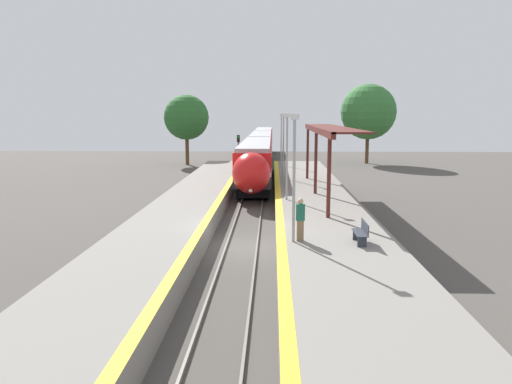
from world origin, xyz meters
TOP-DOWN VIEW (x-y plane):
  - ground_plane at (0.00, 0.00)m, footprint 120.00×120.00m
  - rail_left at (-0.72, 0.00)m, footprint 0.08×90.00m
  - rail_right at (0.72, 0.00)m, footprint 0.08×90.00m
  - train at (0.00, 38.22)m, footprint 2.73×58.21m
  - platform_right at (4.09, 0.00)m, footprint 4.99×64.00m
  - platform_left at (-3.64, 0.00)m, footprint 4.09×64.00m
  - platform_bench at (5.03, -3.15)m, footprint 0.44×1.49m
  - person_waiting at (2.57, -2.83)m, footprint 0.36×0.23m
  - railway_signal at (-1.91, 25.80)m, footprint 0.28×0.28m
  - lamppost_near at (2.29, -2.96)m, footprint 0.36×0.20m
  - lamppost_mid at (2.29, 7.15)m, footprint 0.36×0.20m
  - lamppost_far at (2.29, 17.26)m, footprint 0.36×0.20m
  - lamppost_farthest at (2.29, 27.37)m, footprint 0.36×0.20m
  - station_canopy at (4.81, 9.51)m, footprint 2.02×18.29m
  - background_tree_left at (-9.04, 38.03)m, footprint 5.44×5.44m
  - background_tree_right at (13.30, 40.34)m, footprint 6.85×6.85m

SIDE VIEW (x-z plane):
  - ground_plane at x=0.00m, z-range 0.00..0.00m
  - rail_left at x=-0.72m, z-range 0.00..0.15m
  - rail_right at x=0.72m, z-range 0.00..0.15m
  - platform_right at x=4.09m, z-range 0.00..1.05m
  - platform_left at x=-3.64m, z-range 0.00..1.05m
  - platform_bench at x=5.03m, z-range 1.07..1.96m
  - person_waiting at x=2.57m, z-range 1.09..2.86m
  - train at x=0.00m, z-range 0.27..4.08m
  - railway_signal at x=-1.91m, z-range 0.48..4.64m
  - lamppost_near at x=2.29m, z-range 1.44..6.60m
  - lamppost_mid at x=2.29m, z-range 1.44..6.60m
  - lamppost_far at x=2.29m, z-range 1.44..6.60m
  - lamppost_farthest at x=2.29m, z-range 1.44..6.60m
  - station_canopy at x=4.81m, z-range 2.93..7.26m
  - background_tree_left at x=-9.04m, z-range 1.51..10.00m
  - background_tree_right at x=13.30m, z-range 1.50..11.37m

